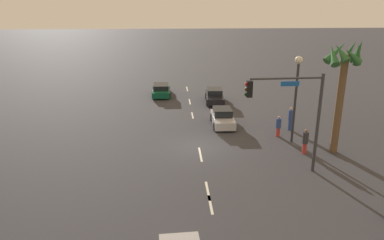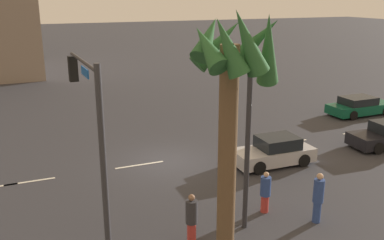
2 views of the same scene
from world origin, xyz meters
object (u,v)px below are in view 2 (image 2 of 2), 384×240
at_px(streetlamp, 249,107).
at_px(traffic_signal, 90,117).
at_px(car_2, 274,152).
at_px(car_0, 360,106).
at_px(pedestrian_3, 192,218).
at_px(pedestrian_0, 265,191).
at_px(palm_tree_1, 233,90).
at_px(pedestrian_2, 318,197).

bearing_deg(streetlamp, traffic_signal, -19.86).
bearing_deg(car_2, car_0, -152.67).
xyz_separation_m(car_2, pedestrian_3, (6.35, 4.84, 0.29)).
relative_size(car_2, pedestrian_0, 2.42).
relative_size(car_2, pedestrian_3, 2.25).
distance_m(car_2, traffic_signal, 10.19).
bearing_deg(pedestrian_0, pedestrian_3, 14.74).
xyz_separation_m(car_2, streetlamp, (4.22, 4.64, 3.84)).
bearing_deg(car_2, pedestrian_3, 37.32).
bearing_deg(traffic_signal, pedestrian_3, 144.50).
bearing_deg(car_0, traffic_signal, 22.92).
height_order(pedestrian_3, palm_tree_1, palm_tree_1).
height_order(pedestrian_0, palm_tree_1, palm_tree_1).
xyz_separation_m(traffic_signal, pedestrian_3, (-2.76, 1.97, -3.24)).
height_order(streetlamp, pedestrian_2, streetlamp).
relative_size(car_0, streetlamp, 0.73).
bearing_deg(streetlamp, pedestrian_2, 165.23).
xyz_separation_m(car_2, palm_tree_1, (6.12, 7.04, 5.05)).
relative_size(car_2, traffic_signal, 0.65).
relative_size(streetlamp, pedestrian_3, 3.61).
relative_size(pedestrian_2, palm_tree_1, 0.25).
relative_size(pedestrian_0, palm_tree_1, 0.21).
relative_size(car_0, palm_tree_1, 0.60).
distance_m(car_0, car_2, 11.77).
xyz_separation_m(pedestrian_3, palm_tree_1, (-0.24, 2.20, 4.76)).
height_order(traffic_signal, palm_tree_1, palm_tree_1).
bearing_deg(pedestrian_3, pedestrian_2, 174.15).
relative_size(traffic_signal, palm_tree_1, 0.79).
distance_m(car_2, streetlamp, 7.35).
bearing_deg(streetlamp, pedestrian_3, 5.40).
bearing_deg(pedestrian_0, traffic_signal, -9.93).
bearing_deg(pedestrian_3, traffic_signal, -35.50).
relative_size(car_2, pedestrian_2, 2.07).
bearing_deg(pedestrian_2, car_2, -106.78).
bearing_deg(car_2, pedestrian_0, 53.18).
xyz_separation_m(streetlamp, pedestrian_0, (-1.26, -0.69, -3.62)).
distance_m(traffic_signal, pedestrian_0, 7.08).
distance_m(car_0, pedestrian_3, 19.69).
distance_m(car_0, pedestrian_0, 16.36).
bearing_deg(palm_tree_1, pedestrian_0, -135.64).
distance_m(pedestrian_0, pedestrian_3, 3.51).
relative_size(car_0, car_2, 1.18).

